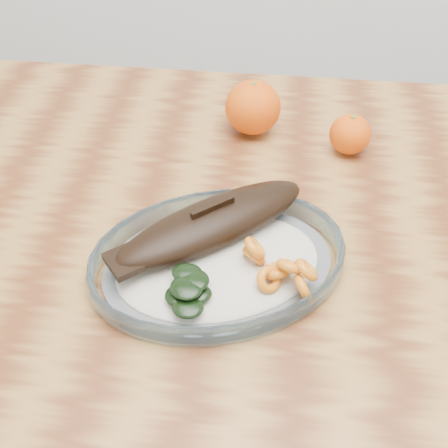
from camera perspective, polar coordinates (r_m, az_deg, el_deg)
The scene contains 4 objects.
dining_table at distance 0.83m, azimuth 6.89°, elevation -4.76°, with size 1.20×0.80×0.75m.
plated_meal at distance 0.68m, azimuth -0.60°, elevation -3.34°, with size 0.73×0.73×0.08m.
orange_left at distance 0.90m, azimuth 2.95°, elevation 11.73°, with size 0.09×0.09×0.09m, color #EB4504.
orange_right at distance 0.88m, azimuth 12.69°, elevation 8.88°, with size 0.06×0.06×0.06m, color #EB4504.
Camera 1 is at (-0.04, -0.56, 1.27)m, focal length 45.00 mm.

